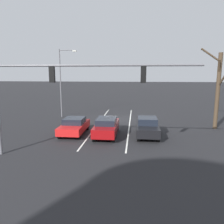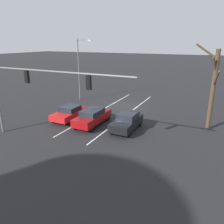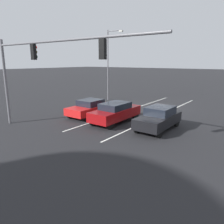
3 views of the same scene
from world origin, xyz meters
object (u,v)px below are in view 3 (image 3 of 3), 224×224
object	(u,v)px
traffic_signal_gantry	(37,62)
street_lamp_right_shoulder	(109,61)
car_maroon_midlane_front	(115,112)
car_red_rightlane_front	(90,108)
car_black_leftlane_front	(159,118)

from	to	relation	value
traffic_signal_gantry	street_lamp_right_shoulder	xyz separation A→B (m)	(4.00, -12.62, 0.07)
car_maroon_midlane_front	street_lamp_right_shoulder	distance (m)	10.63
car_red_rightlane_front	car_maroon_midlane_front	bearing A→B (deg)	173.90
car_maroon_midlane_front	car_red_rightlane_front	size ratio (longest dim) A/B	1.10
street_lamp_right_shoulder	car_black_leftlane_front	bearing A→B (deg)	143.39
car_red_rightlane_front	traffic_signal_gantry	xyz separation A→B (m)	(-0.57, 5.33, 3.89)
car_black_leftlane_front	street_lamp_right_shoulder	distance (m)	12.83
car_maroon_midlane_front	car_red_rightlane_front	xyz separation A→B (m)	(2.92, -0.31, -0.08)
car_maroon_midlane_front	street_lamp_right_shoulder	size ratio (longest dim) A/B	0.57
car_black_leftlane_front	car_red_rightlane_front	bearing A→B (deg)	-0.04
car_red_rightlane_front	traffic_signal_gantry	distance (m)	6.62
car_black_leftlane_front	street_lamp_right_shoulder	bearing A→B (deg)	-36.61
car_maroon_midlane_front	traffic_signal_gantry	world-z (taller)	traffic_signal_gantry
car_black_leftlane_front	car_red_rightlane_front	distance (m)	6.39
car_black_leftlane_front	car_maroon_midlane_front	xyz separation A→B (m)	(3.47, 0.31, 0.01)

